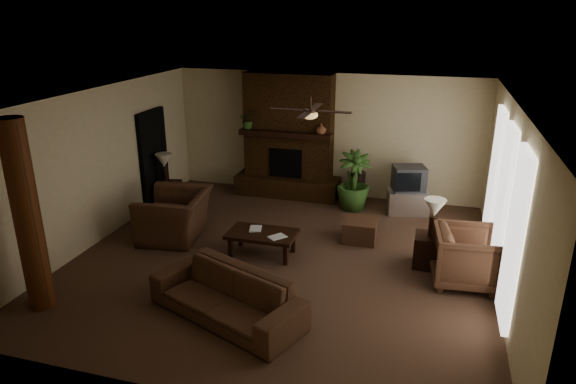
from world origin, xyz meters
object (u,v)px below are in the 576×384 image
(sofa, at_px, (226,288))
(floor_vase, at_px, (358,184))
(armchair_left, at_px, (174,208))
(armchair_right, at_px, (467,254))
(lamp_left, at_px, (164,163))
(lamp_right, at_px, (435,211))
(ottoman, at_px, (360,230))
(log_column, at_px, (27,218))
(side_table_right, at_px, (429,251))
(floor_plant, at_px, (353,193))
(coffee_table, at_px, (262,235))
(side_table_left, at_px, (169,195))
(tv_stand, at_px, (408,202))

(sofa, relative_size, floor_vase, 2.99)
(armchair_left, distance_m, armchair_right, 5.24)
(armchair_right, bearing_deg, lamp_left, 68.84)
(armchair_left, bearing_deg, lamp_right, 83.24)
(ottoman, relative_size, lamp_right, 0.92)
(log_column, distance_m, side_table_right, 6.22)
(floor_vase, bearing_deg, side_table_right, -58.92)
(sofa, bearing_deg, lamp_left, 151.10)
(lamp_left, bearing_deg, floor_plant, 13.89)
(floor_vase, relative_size, floor_plant, 0.60)
(armchair_right, height_order, side_table_right, armchair_right)
(ottoman, bearing_deg, lamp_left, 172.38)
(lamp_left, bearing_deg, coffee_table, -30.91)
(ottoman, bearing_deg, floor_vase, 100.18)
(floor_vase, bearing_deg, side_table_left, -160.09)
(coffee_table, xyz_separation_m, lamp_left, (-2.78, 1.66, 0.63))
(armchair_left, relative_size, floor_plant, 1.06)
(sofa, xyz_separation_m, floor_vase, (1.06, 5.07, -0.02))
(coffee_table, xyz_separation_m, floor_plant, (1.18, 2.64, -0.02))
(armchair_right, xyz_separation_m, lamp_left, (-6.17, 1.72, 0.50))
(tv_stand, bearing_deg, armchair_right, -82.07)
(floor_vase, bearing_deg, tv_stand, -17.88)
(armchair_right, bearing_deg, log_column, 106.29)
(sofa, height_order, armchair_left, armchair_left)
(lamp_left, height_order, side_table_right, lamp_left)
(lamp_left, bearing_deg, floor_vase, 19.77)
(floor_vase, height_order, lamp_right, lamp_right)
(log_column, height_order, side_table_left, log_column)
(lamp_left, height_order, lamp_right, same)
(sofa, distance_m, floor_vase, 5.18)
(floor_vase, xyz_separation_m, side_table_left, (-3.94, -1.43, -0.16))
(sofa, relative_size, tv_stand, 2.71)
(armchair_right, xyz_separation_m, tv_stand, (-1.05, 2.79, -0.25))
(coffee_table, height_order, floor_plant, floor_plant)
(lamp_left, relative_size, side_table_right, 1.18)
(tv_stand, relative_size, floor_plant, 0.67)
(armchair_left, relative_size, lamp_left, 2.07)
(floor_vase, bearing_deg, sofa, -101.86)
(side_table_left, bearing_deg, lamp_left, -173.75)
(lamp_left, distance_m, side_table_right, 5.80)
(sofa, bearing_deg, side_table_left, 150.65)
(armchair_right, xyz_separation_m, ottoman, (-1.82, 1.14, -0.30))
(floor_vase, height_order, side_table_right, floor_vase)
(sofa, xyz_separation_m, ottoman, (1.43, 3.05, -0.25))
(log_column, relative_size, floor_vase, 3.64)
(sofa, relative_size, armchair_right, 2.30)
(ottoman, bearing_deg, armchair_left, -166.71)
(coffee_table, bearing_deg, log_column, -136.36)
(side_table_left, bearing_deg, sofa, -51.66)
(lamp_left, distance_m, lamp_right, 5.77)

